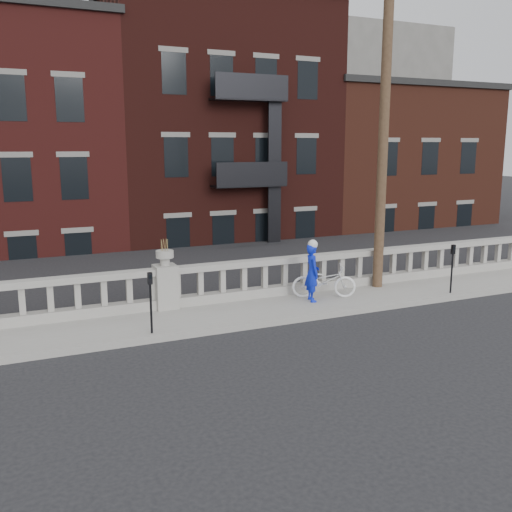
{
  "coord_description": "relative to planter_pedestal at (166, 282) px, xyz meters",
  "views": [
    {
      "loc": [
        -3.62,
        -9.64,
        4.19
      ],
      "look_at": [
        2.15,
        3.2,
        1.44
      ],
      "focal_mm": 40.0,
      "sensor_mm": 36.0,
      "label": 1
    }
  ],
  "objects": [
    {
      "name": "ground",
      "position": [
        0.0,
        -3.95,
        -0.83
      ],
      "size": [
        120.0,
        120.0,
        0.0
      ],
      "primitive_type": "plane",
      "color": "black",
      "rests_on": "ground"
    },
    {
      "name": "sidewalk",
      "position": [
        0.0,
        -0.95,
        -0.76
      ],
      "size": [
        32.0,
        2.2,
        0.15
      ],
      "primitive_type": "cube",
      "color": "gray",
      "rests_on": "ground"
    },
    {
      "name": "balustrade",
      "position": [
        0.0,
        0.0,
        -0.19
      ],
      "size": [
        28.0,
        0.34,
        1.03
      ],
      "color": "gray",
      "rests_on": "sidewalk"
    },
    {
      "name": "planter_pedestal",
      "position": [
        0.0,
        0.0,
        0.0
      ],
      "size": [
        0.55,
        0.55,
        1.76
      ],
      "color": "gray",
      "rests_on": "sidewalk"
    },
    {
      "name": "lower_level",
      "position": [
        0.56,
        19.09,
        1.8
      ],
      "size": [
        80.0,
        44.0,
        20.8
      ],
      "color": "#605E59",
      "rests_on": "ground"
    },
    {
      "name": "utility_pole",
      "position": [
        6.2,
        -0.35,
        4.41
      ],
      "size": [
        1.6,
        0.28,
        10.0
      ],
      "color": "#422D1E",
      "rests_on": "sidewalk"
    },
    {
      "name": "parking_meter_d",
      "position": [
        -0.82,
        -1.8,
        0.17
      ],
      "size": [
        0.1,
        0.09,
        1.36
      ],
      "color": "black",
      "rests_on": "sidewalk"
    },
    {
      "name": "parking_meter_e",
      "position": [
        7.61,
        -1.8,
        0.17
      ],
      "size": [
        0.1,
        0.09,
        1.36
      ],
      "color": "black",
      "rests_on": "sidewalk"
    },
    {
      "name": "bicycle",
      "position": [
        4.15,
        -0.76,
        -0.23
      ],
      "size": [
        1.8,
        1.24,
        0.9
      ],
      "primitive_type": "imported",
      "rotation": [
        0.0,
        0.0,
        1.15
      ],
      "color": "white",
      "rests_on": "sidewalk"
    },
    {
      "name": "cyclist",
      "position": [
        3.68,
        -0.94,
        0.08
      ],
      "size": [
        0.47,
        0.62,
        1.53
      ],
      "primitive_type": "imported",
      "rotation": [
        0.0,
        0.0,
        1.36
      ],
      "color": "#0D20C7",
      "rests_on": "sidewalk"
    }
  ]
}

